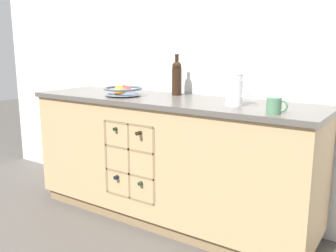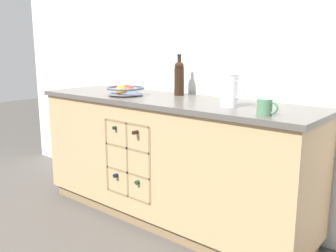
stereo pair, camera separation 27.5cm
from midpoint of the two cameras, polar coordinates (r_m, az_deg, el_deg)
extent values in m
plane|color=#4C4742|center=(2.99, 2.71, -13.80)|extent=(14.00, 14.00, 0.00)
cube|color=silver|center=(2.99, 7.23, 11.41)|extent=(4.59, 0.06, 2.55)
cube|color=olive|center=(2.97, 2.72, -13.02)|extent=(2.13, 0.52, 0.09)
cube|color=tan|center=(2.81, 2.81, -4.70)|extent=(2.19, 0.58, 0.81)
cube|color=#514C47|center=(2.72, 2.90, 3.84)|extent=(2.23, 0.62, 0.03)
cube|color=olive|center=(2.75, -1.91, -4.84)|extent=(0.44, 0.01, 0.55)
cube|color=olive|center=(2.86, -5.90, -4.23)|extent=(0.02, 0.10, 0.55)
cube|color=olive|center=(2.58, 0.99, -6.01)|extent=(0.02, 0.10, 0.55)
cube|color=olive|center=(2.81, -2.59, -10.44)|extent=(0.44, 0.10, 0.02)
cube|color=olive|center=(2.74, -2.62, -6.91)|extent=(0.44, 0.10, 0.02)
cube|color=olive|center=(2.69, -2.66, -3.22)|extent=(0.44, 0.10, 0.02)
cube|color=olive|center=(2.65, -2.70, 0.60)|extent=(0.44, 0.10, 0.02)
cube|color=olive|center=(2.72, -2.64, -5.08)|extent=(0.02, 0.10, 0.55)
cylinder|color=black|center=(2.90, -2.86, -6.77)|extent=(0.08, 0.19, 0.08)
cylinder|color=black|center=(2.80, -4.80, -7.45)|extent=(0.03, 0.08, 0.03)
cylinder|color=#19381E|center=(2.77, 0.75, -7.64)|extent=(0.08, 0.21, 0.08)
cylinder|color=#19381E|center=(2.67, -1.27, -8.46)|extent=(0.03, 0.09, 0.03)
cylinder|color=black|center=(2.81, -2.85, 0.24)|extent=(0.07, 0.19, 0.07)
cylinder|color=black|center=(2.71, -4.83, -0.22)|extent=(0.03, 0.08, 0.03)
cylinder|color=black|center=(2.66, 0.50, -0.40)|extent=(0.07, 0.21, 0.07)
cylinder|color=black|center=(2.55, -1.59, -0.94)|extent=(0.03, 0.09, 0.03)
cylinder|color=#4C5666|center=(2.89, -3.76, 4.75)|extent=(0.13, 0.13, 0.01)
cone|color=#4C5666|center=(2.88, -3.77, 5.41)|extent=(0.27, 0.27, 0.06)
torus|color=#4C5666|center=(2.88, -3.77, 5.80)|extent=(0.29, 0.29, 0.02)
sphere|color=red|center=(2.89, -3.18, 5.50)|extent=(0.07, 0.07, 0.07)
sphere|color=red|center=(2.90, -4.32, 5.52)|extent=(0.07, 0.07, 0.07)
sphere|color=red|center=(2.94, -3.54, 5.61)|extent=(0.07, 0.07, 0.07)
sphere|color=orange|center=(2.82, -4.39, 5.43)|extent=(0.08, 0.08, 0.08)
cylinder|color=white|center=(2.37, 12.67, 5.29)|extent=(0.10, 0.10, 0.21)
torus|color=white|center=(2.36, 12.78, 7.66)|extent=(0.11, 0.11, 0.01)
torus|color=white|center=(2.34, 13.87, 5.41)|extent=(0.11, 0.01, 0.11)
cylinder|color=#4C7A56|center=(2.13, 18.11, 2.71)|extent=(0.08, 0.08, 0.09)
torus|color=#4C7A56|center=(2.12, 19.22, 2.62)|extent=(0.07, 0.01, 0.07)
cylinder|color=black|center=(2.89, 4.46, 6.74)|extent=(0.08, 0.08, 0.21)
sphere|color=black|center=(2.88, 4.50, 9.09)|extent=(0.07, 0.07, 0.07)
cylinder|color=black|center=(2.88, 4.51, 9.72)|extent=(0.03, 0.03, 0.09)
cylinder|color=black|center=(2.88, 4.53, 10.73)|extent=(0.03, 0.03, 0.01)
camera|label=1|loc=(0.14, -87.14, 0.61)|focal=40.00mm
camera|label=2|loc=(0.14, 92.86, -0.61)|focal=40.00mm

